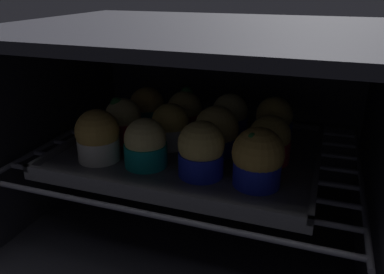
{
  "coord_description": "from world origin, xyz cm",
  "views": [
    {
      "loc": [
        20.04,
        -35.24,
        41.56
      ],
      "look_at": [
        0.0,
        21.35,
        17.33
      ],
      "focal_mm": 36.08,
      "sensor_mm": 36.0,
      "label": 1
    }
  ],
  "objects_px": {
    "muffin_row2_col2": "(230,116)",
    "muffin_row2_col3": "(274,121)",
    "muffin_row0_col2": "(201,151)",
    "muffin_row1_col0": "(123,121)",
    "muffin_row2_col0": "(147,108)",
    "muffin_row2_col1": "(185,112)",
    "muffin_row0_col1": "(145,145)",
    "muffin_row1_col2": "(216,132)",
    "baking_tray": "(192,151)",
    "muffin_row1_col3": "(269,141)",
    "muffin_row0_col3": "(258,159)",
    "muffin_row0_col0": "(98,137)",
    "muffin_row1_col1": "(170,127)"
  },
  "relations": [
    {
      "from": "muffin_row1_col1",
      "to": "muffin_row2_col1",
      "type": "distance_m",
      "value": 0.08
    },
    {
      "from": "muffin_row1_col1",
      "to": "baking_tray",
      "type": "bearing_deg",
      "value": -3.63
    },
    {
      "from": "muffin_row1_col2",
      "to": "muffin_row2_col0",
      "type": "height_order",
      "value": "muffin_row1_col2"
    },
    {
      "from": "muffin_row1_col0",
      "to": "muffin_row2_col1",
      "type": "xyz_separation_m",
      "value": [
        0.09,
        0.08,
        0.0
      ]
    },
    {
      "from": "baking_tray",
      "to": "muffin_row2_col2",
      "type": "xyz_separation_m",
      "value": [
        0.04,
        0.09,
        0.04
      ]
    },
    {
      "from": "baking_tray",
      "to": "muffin_row0_col1",
      "type": "bearing_deg",
      "value": -119.13
    },
    {
      "from": "muffin_row0_col3",
      "to": "muffin_row1_col0",
      "type": "xyz_separation_m",
      "value": [
        -0.26,
        0.09,
        -0.0
      ]
    },
    {
      "from": "muffin_row2_col1",
      "to": "muffin_row1_col3",
      "type": "bearing_deg",
      "value": -25.94
    },
    {
      "from": "muffin_row1_col0",
      "to": "muffin_row1_col1",
      "type": "bearing_deg",
      "value": 1.68
    },
    {
      "from": "baking_tray",
      "to": "muffin_row1_col2",
      "type": "bearing_deg",
      "value": -1.78
    },
    {
      "from": "muffin_row2_col0",
      "to": "muffin_row2_col1",
      "type": "distance_m",
      "value": 0.08
    },
    {
      "from": "baking_tray",
      "to": "muffin_row1_col2",
      "type": "distance_m",
      "value": 0.06
    },
    {
      "from": "muffin_row0_col3",
      "to": "muffin_row1_col1",
      "type": "distance_m",
      "value": 0.19
    },
    {
      "from": "muffin_row0_col2",
      "to": "muffin_row2_col0",
      "type": "bearing_deg",
      "value": 134.58
    },
    {
      "from": "baking_tray",
      "to": "muffin_row0_col2",
      "type": "height_order",
      "value": "muffin_row0_col2"
    },
    {
      "from": "muffin_row1_col2",
      "to": "muffin_row1_col3",
      "type": "distance_m",
      "value": 0.09
    },
    {
      "from": "muffin_row0_col2",
      "to": "muffin_row2_col0",
      "type": "relative_size",
      "value": 1.11
    },
    {
      "from": "muffin_row2_col3",
      "to": "muffin_row2_col1",
      "type": "bearing_deg",
      "value": -179.09
    },
    {
      "from": "muffin_row1_col2",
      "to": "muffin_row2_col0",
      "type": "distance_m",
      "value": 0.19
    },
    {
      "from": "baking_tray",
      "to": "muffin_row2_col0",
      "type": "bearing_deg",
      "value": 145.49
    },
    {
      "from": "muffin_row2_col0",
      "to": "muffin_row2_col3",
      "type": "xyz_separation_m",
      "value": [
        0.25,
        -0.0,
        0.0
      ]
    },
    {
      "from": "muffin_row0_col2",
      "to": "muffin_row1_col1",
      "type": "relative_size",
      "value": 1.11
    },
    {
      "from": "baking_tray",
      "to": "muffin_row1_col0",
      "type": "bearing_deg",
      "value": -179.95
    },
    {
      "from": "muffin_row1_col2",
      "to": "muffin_row2_col2",
      "type": "bearing_deg",
      "value": 89.81
    },
    {
      "from": "muffin_row0_col0",
      "to": "muffin_row0_col2",
      "type": "relative_size",
      "value": 0.99
    },
    {
      "from": "muffin_row0_col1",
      "to": "muffin_row2_col1",
      "type": "bearing_deg",
      "value": 89.13
    },
    {
      "from": "muffin_row1_col0",
      "to": "muffin_row2_col2",
      "type": "distance_m",
      "value": 0.19
    },
    {
      "from": "muffin_row0_col3",
      "to": "muffin_row1_col0",
      "type": "relative_size",
      "value": 1.06
    },
    {
      "from": "muffin_row2_col3",
      "to": "baking_tray",
      "type": "bearing_deg",
      "value": -145.83
    },
    {
      "from": "muffin_row0_col1",
      "to": "muffin_row2_col2",
      "type": "bearing_deg",
      "value": 62.11
    },
    {
      "from": "muffin_row0_col0",
      "to": "muffin_row0_col1",
      "type": "xyz_separation_m",
      "value": [
        0.08,
        0.01,
        -0.0
      ]
    },
    {
      "from": "muffin_row0_col1",
      "to": "muffin_row2_col2",
      "type": "distance_m",
      "value": 0.19
    },
    {
      "from": "muffin_row1_col3",
      "to": "muffin_row2_col0",
      "type": "distance_m",
      "value": 0.27
    },
    {
      "from": "muffin_row0_col2",
      "to": "muffin_row1_col0",
      "type": "bearing_deg",
      "value": 153.93
    },
    {
      "from": "muffin_row2_col1",
      "to": "muffin_row2_col3",
      "type": "bearing_deg",
      "value": 0.91
    },
    {
      "from": "muffin_row0_col3",
      "to": "muffin_row1_col1",
      "type": "height_order",
      "value": "muffin_row0_col3"
    },
    {
      "from": "muffin_row2_col2",
      "to": "muffin_row2_col3",
      "type": "relative_size",
      "value": 0.97
    },
    {
      "from": "muffin_row0_col3",
      "to": "muffin_row1_col0",
      "type": "distance_m",
      "value": 0.27
    },
    {
      "from": "muffin_row1_col3",
      "to": "muffin_row2_col1",
      "type": "xyz_separation_m",
      "value": [
        -0.17,
        0.08,
        0.0
      ]
    },
    {
      "from": "muffin_row0_col1",
      "to": "muffin_row1_col2",
      "type": "distance_m",
      "value": 0.12
    },
    {
      "from": "muffin_row1_col0",
      "to": "muffin_row1_col2",
      "type": "xyz_separation_m",
      "value": [
        0.17,
        -0.0,
        0.0
      ]
    },
    {
      "from": "muffin_row2_col3",
      "to": "muffin_row0_col3",
      "type": "bearing_deg",
      "value": -89.01
    },
    {
      "from": "muffin_row0_col1",
      "to": "muffin_row2_col0",
      "type": "relative_size",
      "value": 1.01
    },
    {
      "from": "muffin_row1_col0",
      "to": "muffin_row2_col0",
      "type": "relative_size",
      "value": 1.05
    },
    {
      "from": "muffin_row0_col1",
      "to": "muffin_row1_col3",
      "type": "xyz_separation_m",
      "value": [
        0.18,
        0.08,
        -0.0
      ]
    },
    {
      "from": "muffin_row1_col0",
      "to": "muffin_row2_col3",
      "type": "relative_size",
      "value": 0.99
    },
    {
      "from": "muffin_row0_col2",
      "to": "muffin_row1_col3",
      "type": "xyz_separation_m",
      "value": [
        0.09,
        0.08,
        -0.01
      ]
    },
    {
      "from": "baking_tray",
      "to": "muffin_row0_col3",
      "type": "distance_m",
      "value": 0.16
    },
    {
      "from": "muffin_row0_col2",
      "to": "muffin_row1_col1",
      "type": "xyz_separation_m",
      "value": [
        -0.08,
        0.09,
        -0.0
      ]
    },
    {
      "from": "muffin_row0_col0",
      "to": "muffin_row1_col1",
      "type": "xyz_separation_m",
      "value": [
        0.09,
        0.09,
        -0.0
      ]
    }
  ]
}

